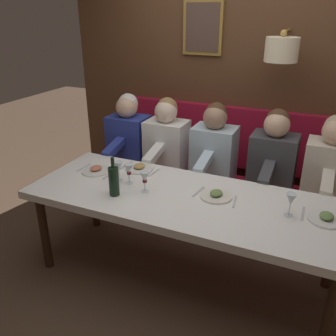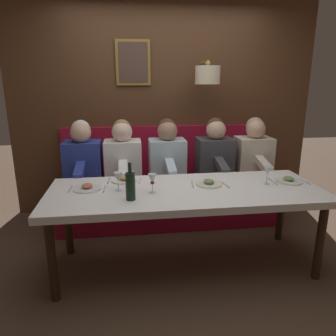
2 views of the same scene
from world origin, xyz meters
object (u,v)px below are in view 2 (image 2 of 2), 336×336
at_px(diner_near, 215,155).
at_px(wine_glass_0, 152,179).
at_px(diner_middle, 167,157).
at_px(diner_farthest, 83,159).
at_px(diner_far, 123,158).
at_px(wine_glass_3, 118,177).
at_px(wine_glass_1, 267,172).
at_px(wine_bottle, 130,186).
at_px(dining_table, 186,196).
at_px(diner_nearest, 253,154).
at_px(wine_glass_2, 130,178).

xyz_separation_m(diner_near, wine_glass_0, (-0.94, 0.79, 0.04)).
bearing_deg(diner_middle, diner_farthest, 90.00).
xyz_separation_m(diner_far, wine_glass_3, (-0.85, 0.03, 0.04)).
height_order(wine_glass_1, wine_bottle, wine_bottle).
height_order(wine_glass_0, wine_glass_1, same).
height_order(wine_glass_3, wine_bottle, wine_bottle).
height_order(dining_table, wine_glass_1, wine_glass_1).
height_order(diner_farthest, wine_bottle, diner_farthest).
height_order(diner_nearest, wine_bottle, diner_nearest).
bearing_deg(diner_farthest, diner_far, -90.00).
xyz_separation_m(diner_near, diner_farthest, (0.00, 1.47, 0.00)).
bearing_deg(wine_glass_3, wine_glass_1, -89.92).
height_order(diner_far, wine_glass_1, diner_far).
bearing_deg(wine_glass_0, diner_near, -40.25).
relative_size(diner_far, wine_glass_1, 4.82).
bearing_deg(wine_glass_0, wine_glass_1, -85.05).
distance_m(diner_far, wine_glass_2, 0.86).
bearing_deg(diner_near, wine_glass_1, -163.57).
relative_size(diner_near, wine_bottle, 2.64).
distance_m(diner_farthest, wine_glass_1, 1.92).
relative_size(wine_glass_2, wine_bottle, 0.55).
relative_size(diner_far, wine_glass_3, 4.82).
xyz_separation_m(diner_nearest, diner_farthest, (0.00, 1.94, 0.00)).
relative_size(diner_farthest, wine_glass_1, 4.82).
bearing_deg(diner_near, diner_middle, 90.00).
bearing_deg(diner_middle, diner_far, 90.00).
bearing_deg(diner_middle, diner_nearest, -90.00).
distance_m(wine_glass_1, wine_bottle, 1.25).
height_order(dining_table, diner_middle, diner_middle).
bearing_deg(diner_nearest, wine_glass_3, 118.86).
bearing_deg(diner_far, diner_middle, -90.00).
height_order(diner_nearest, diner_near, same).
bearing_deg(diner_farthest, diner_near, -90.00).
distance_m(diner_middle, wine_glass_0, 0.97).
relative_size(diner_middle, wine_glass_2, 4.82).
bearing_deg(wine_glass_1, wine_glass_2, 90.68).
relative_size(diner_near, wine_glass_3, 4.82).
bearing_deg(diner_near, wine_bottle, 137.79).
height_order(diner_far, wine_glass_2, diner_far).
distance_m(diner_nearest, wine_bottle, 1.80).
height_order(diner_near, wine_glass_1, diner_near).
bearing_deg(wine_glass_2, dining_table, -92.61).
bearing_deg(dining_table, wine_bottle, 112.06).
bearing_deg(wine_bottle, dining_table, -67.94).
distance_m(diner_near, wine_bottle, 1.45).
distance_m(diner_nearest, wine_glass_0, 1.57).
bearing_deg(wine_glass_0, wine_glass_2, 67.18).
height_order(diner_near, wine_glass_0, diner_near).
bearing_deg(wine_glass_3, wine_glass_0, -107.46).
xyz_separation_m(dining_table, diner_nearest, (0.88, -0.96, 0.14)).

